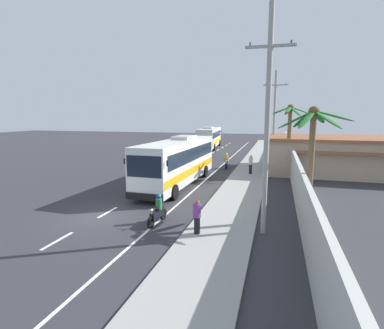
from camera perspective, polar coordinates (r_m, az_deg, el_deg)
ground_plane at (r=17.58m, az=-17.00°, el=-9.42°), size 160.00×160.00×0.00m
sidewalk_kerb at (r=24.64m, az=9.86°, el=-3.64°), size 3.20×90.00×0.14m
lane_markings at (r=29.65m, az=1.85°, el=-1.45°), size 3.53×71.00×0.01m
boundary_wall at (r=28.26m, az=18.49°, el=0.20°), size 0.24×60.00×2.59m
coach_bus_foreground at (r=23.99m, az=-2.59°, el=0.85°), size 3.17×12.37×3.86m
coach_bus_far_lane at (r=51.92m, az=3.35°, el=5.26°), size 3.80×12.65×3.67m
motorcycle_beside_bus at (r=31.70m, az=6.58°, el=0.41°), size 0.56×1.96×1.66m
motorcycle_trailing at (r=15.73m, az=-6.53°, el=-8.87°), size 0.56×1.96×1.53m
pedestrian_near_kerb at (r=13.88m, az=0.97°, el=-9.75°), size 0.36×0.36×1.63m
pedestrian_midwalk at (r=28.44m, az=11.07°, el=0.10°), size 0.36×0.36×1.78m
utility_pole_nearest at (r=13.98m, az=14.14°, el=8.22°), size 2.15×0.24×10.29m
utility_pole_mid at (r=33.87m, az=15.37°, el=8.63°), size 2.57×0.24×10.22m
palm_nearest at (r=16.41m, az=21.91°, el=4.29°), size 3.66×3.46×5.99m
palm_second at (r=28.13m, az=18.05°, el=6.72°), size 3.35×3.45×6.51m
roadside_building at (r=32.62m, az=27.36°, el=1.63°), size 15.39×9.43×3.50m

